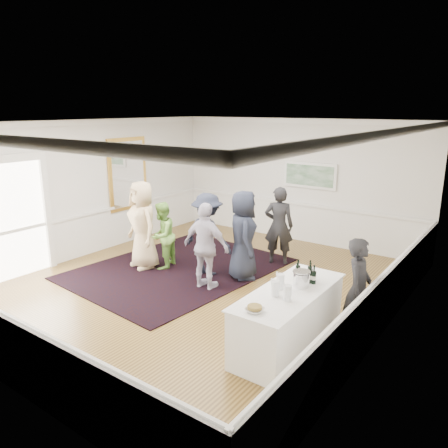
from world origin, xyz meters
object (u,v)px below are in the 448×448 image
Objects in this scene: guest_lilac at (206,246)px; nut_bowl at (255,309)px; bartender at (358,290)px; guest_tan at (143,225)px; guest_dark_b at (279,226)px; guest_dark_a at (207,235)px; guest_green at (162,236)px; ice_bucket at (301,279)px; guest_navy at (243,235)px; serving_table at (289,318)px.

guest_lilac reaches higher than nut_bowl.
guest_tan is (-4.91, 0.32, 0.16)m from bartender.
guest_dark_a is at bearing 36.35° from guest_dark_b.
guest_dark_b reaches higher than guest_green.
guest_navy is at bearing 142.20° from ice_bucket.
ice_bucket is (3.87, -1.10, 0.26)m from guest_green.
guest_navy reaches higher than bartender.
ice_bucket is 1.10m from nut_bowl.
guest_navy is 7.55× the size of nut_bowl.
guest_dark_b is at bearing -48.15° from guest_navy.
bartender is at bearing 67.29° from guest_green.
guest_lilac is 2.12m from guest_dark_b.
guest_lilac is (-2.33, 1.00, 0.41)m from serving_table.
guest_dark_a reaches higher than guest_lilac.
guest_tan is 4.32m from ice_bucket.
ice_bucket is (2.82, -1.36, 0.12)m from guest_dark_a.
serving_table is at bearing 3.06° from guest_tan.
guest_dark_b is at bearing 121.46° from serving_table.
guest_navy is at bearing 125.96° from nut_bowl.
guest_lilac is at bearing 61.65° from guest_green.
guest_green reaches higher than serving_table.
guest_tan reaches higher than nut_bowl.
guest_lilac is 2.52m from ice_bucket.
guest_dark_b reaches higher than guest_lilac.
guest_lilac is 6.62× the size of ice_bucket.
guest_green is 0.87× the size of guest_lilac.
guest_dark_b is (1.93, 1.74, 0.15)m from guest_green.
guest_dark_b is at bearing 116.07° from guest_green.
bartender is at bearing 46.72° from serving_table.
guest_dark_a reaches higher than nut_bowl.
guest_dark_a reaches higher than bartender.
guest_dark_a is 7.19× the size of nut_bowl.
serving_table is 8.49× the size of ice_bucket.
guest_tan is at bearing -5.96° from guest_lilac.
nut_bowl is at bearing -7.72° from guest_tan.
guest_green is 0.84× the size of guest_dark_b.
serving_table is at bearing -172.92° from guest_navy.
ice_bucket reaches higher than nut_bowl.
guest_green is at bearing 160.80° from serving_table.
guest_dark_b is at bearing 41.69° from bartender.
guest_dark_a is 0.77m from guest_navy.
guest_lilac is at bearing 78.79° from bartender.
bartender is 0.87× the size of guest_navy.
guest_tan is 3.02m from guest_dark_b.
guest_navy reaches higher than nut_bowl.
guest_tan is at bearing 68.95° from guest_navy.
bartender is 0.91× the size of guest_dark_b.
guest_green reaches higher than ice_bucket.
guest_tan is at bearing 17.62° from guest_dark_b.
ice_bucket is (2.10, -1.63, 0.08)m from guest_navy.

